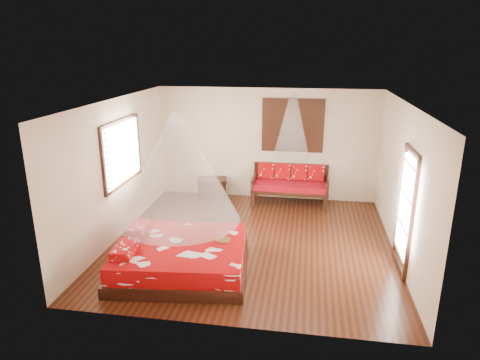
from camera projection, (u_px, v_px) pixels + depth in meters
name	position (u px, v px, depth m)	size (l,w,h in m)	color
room	(253.00, 175.00, 8.19)	(5.54, 5.54, 2.84)	black
bed	(181.00, 257.00, 7.46)	(2.45, 2.25, 0.65)	black
daybed	(290.00, 183.00, 10.60)	(1.87, 0.83, 0.96)	black
storage_chest	(212.00, 188.00, 11.05)	(0.84, 0.69, 0.51)	black
shutter_panel	(293.00, 126.00, 10.50)	(1.52, 0.06, 1.32)	black
window_left	(122.00, 152.00, 8.70)	(0.10, 1.74, 1.34)	black
glazed_door	(405.00, 211.00, 7.31)	(0.08, 1.02, 2.16)	black
wine_tray	(223.00, 238.00, 7.49)	(0.27, 0.27, 0.21)	brown
mosquito_net_main	(178.00, 169.00, 6.98)	(2.03, 2.03, 1.80)	white
mosquito_net_daybed	(292.00, 125.00, 10.03)	(0.86, 0.86, 1.50)	white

